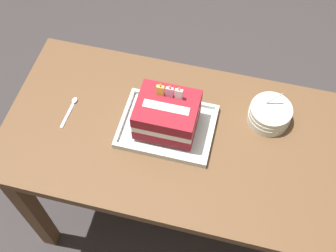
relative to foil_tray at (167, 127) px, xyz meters
name	(u,v)px	position (x,y,z in m)	size (l,w,h in m)	color
ground_plane	(169,214)	(0.01, -0.02, -0.77)	(8.00, 8.00, 0.00)	#383333
dining_table	(169,151)	(0.01, -0.02, -0.14)	(1.14, 0.62, 0.77)	brown
foil_tray	(167,127)	(0.00, 0.00, 0.00)	(0.32, 0.24, 0.02)	silver
birthday_cake	(167,115)	(0.00, 0.00, 0.08)	(0.20, 0.17, 0.17)	maroon
bowl_stack	(270,114)	(0.33, 0.12, 0.03)	(0.15, 0.15, 0.12)	silver
serving_spoon_near_tray	(72,106)	(-0.35, 0.01, 0.00)	(0.02, 0.13, 0.01)	silver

